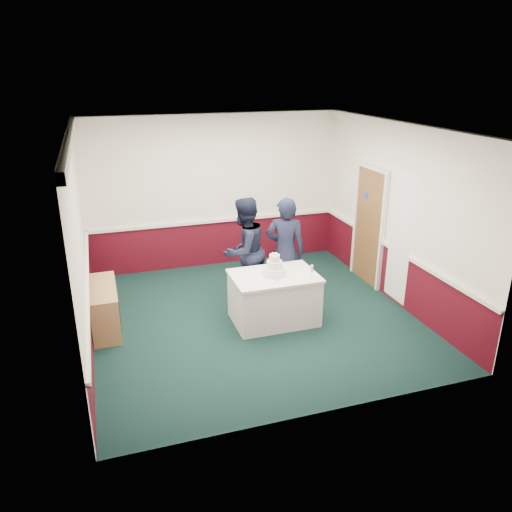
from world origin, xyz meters
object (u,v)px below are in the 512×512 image
object	(u,v)px
sideboard	(105,308)
wedding_cake	(274,268)
person_man	(244,251)
cake_table	(274,298)
cake_knife	(277,280)
champagne_flute	(312,269)
person_woman	(285,251)

from	to	relation	value
sideboard	wedding_cake	world-z (taller)	wedding_cake
sideboard	person_man	bearing A→B (deg)	7.11
cake_table	wedding_cake	bearing A→B (deg)	90.00
sideboard	cake_knife	bearing A→B (deg)	-16.72
sideboard	champagne_flute	xyz separation A→B (m)	(3.05, -0.84, 0.58)
champagne_flute	person_man	size ratio (longest dim) A/B	0.11
cake_knife	champagne_flute	bearing A→B (deg)	6.50
sideboard	cake_table	size ratio (longest dim) A/B	0.91
cake_knife	person_man	world-z (taller)	person_man
sideboard	cake_knife	size ratio (longest dim) A/B	5.45
sideboard	person_man	xyz separation A→B (m)	(2.32, 0.29, 0.56)
wedding_cake	person_woman	bearing A→B (deg)	56.43
person_man	wedding_cake	bearing A→B (deg)	74.89
champagne_flute	person_man	distance (m)	1.34
person_man	cake_knife	bearing A→B (deg)	70.47
champagne_flute	person_man	world-z (taller)	person_man
cake_knife	person_woman	bearing A→B (deg)	76.70
cake_knife	person_man	size ratio (longest dim) A/B	0.12
wedding_cake	sideboard	bearing A→B (deg)	167.68
sideboard	cake_knife	xyz separation A→B (m)	(2.52, -0.76, 0.44)
cake_knife	person_woman	xyz separation A→B (m)	(0.45, 0.83, 0.12)
sideboard	person_woman	world-z (taller)	person_woman
sideboard	wedding_cake	bearing A→B (deg)	-12.32
wedding_cake	champagne_flute	bearing A→B (deg)	-29.25
cake_table	person_woman	size ratio (longest dim) A/B	0.72
cake_table	person_man	distance (m)	1.01
person_man	champagne_flute	bearing A→B (deg)	92.55
sideboard	cake_table	xyz separation A→B (m)	(2.55, -0.56, 0.05)
cake_knife	wedding_cake	bearing A→B (deg)	96.55
sideboard	champagne_flute	distance (m)	3.21
person_woman	sideboard	bearing A→B (deg)	26.13
cake_table	cake_knife	distance (m)	0.44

